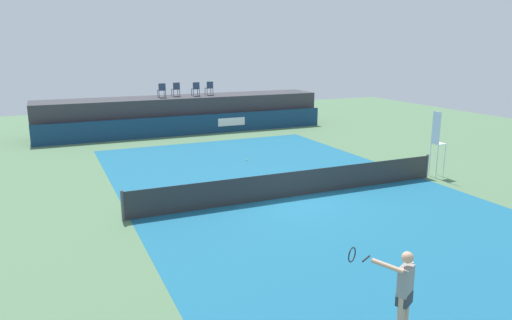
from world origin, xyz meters
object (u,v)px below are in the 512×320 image
object	(u,v)px
spectator_chair_center	(196,88)
tennis_ball	(246,160)
umpire_chair	(437,140)
spectator_chair_right	(209,88)
net_post_far	(427,166)
spectator_chair_left	(176,89)
net_post_near	(123,206)
tennis_player	(403,292)
spectator_chair_far_left	(162,90)

from	to	relation	value
spectator_chair_center	tennis_ball	size ratio (longest dim) A/B	13.06
umpire_chair	spectator_chair_right	bearing A→B (deg)	107.31
net_post_far	spectator_chair_left	bearing A→B (deg)	113.08
net_post_near	tennis_player	size ratio (longest dim) A/B	0.56
umpire_chair	tennis_ball	world-z (taller)	umpire_chair
tennis_player	net_post_near	bearing A→B (deg)	114.08
spectator_chair_far_left	tennis_ball	distance (m)	9.79
umpire_chair	tennis_ball	xyz separation A→B (m)	(-6.14, 5.83, -1.55)
spectator_chair_right	umpire_chair	size ratio (longest dim) A/B	0.32
umpire_chair	tennis_player	distance (m)	12.42
spectator_chair_far_left	net_post_near	size ratio (longest dim) A/B	0.89
spectator_chair_left	tennis_player	size ratio (longest dim) A/B	0.50
net_post_near	net_post_far	xyz separation A→B (m)	(12.40, 0.00, 0.00)
umpire_chair	net_post_far	distance (m)	1.17
spectator_chair_far_left	spectator_chair_center	bearing A→B (deg)	0.34
spectator_chair_far_left	net_post_far	world-z (taller)	spectator_chair_far_left
spectator_chair_right	net_post_near	xyz separation A→B (m)	(-8.06, -15.30, -2.19)
umpire_chair	spectator_chair_far_left	bearing A→B (deg)	117.83
spectator_chair_right	tennis_ball	size ratio (longest dim) A/B	13.06
tennis_ball	spectator_chair_right	bearing A→B (deg)	81.77
spectator_chair_far_left	spectator_chair_right	bearing A→B (deg)	4.07
spectator_chair_right	net_post_near	bearing A→B (deg)	-117.76
spectator_chair_left	spectator_chair_right	distance (m)	2.21
spectator_chair_left	spectator_chair_right	size ratio (longest dim) A/B	1.00
net_post_far	net_post_near	bearing A→B (deg)	180.00
spectator_chair_right	spectator_chair_left	bearing A→B (deg)	178.03
spectator_chair_right	tennis_player	world-z (taller)	spectator_chair_right
spectator_chair_far_left	tennis_player	size ratio (longest dim) A/B	0.50
net_post_far	spectator_chair_right	bearing A→B (deg)	105.85
spectator_chair_left	net_post_near	bearing A→B (deg)	-110.82
spectator_chair_left	spectator_chair_right	xyz separation A→B (m)	(2.21, -0.08, 0.00)
spectator_chair_far_left	spectator_chair_center	world-z (taller)	same
spectator_chair_right	net_post_near	size ratio (longest dim) A/B	0.89
net_post_near	tennis_ball	bearing A→B (deg)	41.08
spectator_chair_far_left	spectator_chair_right	world-z (taller)	same
net_post_near	tennis_ball	xyz separation A→B (m)	(6.68, 5.83, -0.46)
spectator_chair_center	umpire_chair	world-z (taller)	spectator_chair_center
umpire_chair	net_post_near	bearing A→B (deg)	180.00
spectator_chair_far_left	tennis_ball	bearing A→B (deg)	-78.86
spectator_chair_center	spectator_chair_right	xyz separation A→B (m)	(0.99, 0.21, 0.00)
umpire_chair	spectator_chair_center	bearing A→B (deg)	110.89
umpire_chair	net_post_far	xyz separation A→B (m)	(-0.42, 0.00, -1.09)
spectator_chair_center	spectator_chair_right	bearing A→B (deg)	12.21
spectator_chair_far_left	spectator_chair_center	distance (m)	2.20
spectator_chair_center	umpire_chair	xyz separation A→B (m)	(5.76, -15.09, -1.11)
spectator_chair_left	spectator_chair_far_left	bearing A→B (deg)	-162.87
spectator_chair_center	net_post_far	world-z (taller)	spectator_chair_center
spectator_chair_far_left	umpire_chair	distance (m)	17.08
spectator_chair_far_left	spectator_chair_left	size ratio (longest dim) A/B	1.00
net_post_near	net_post_far	distance (m)	12.40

